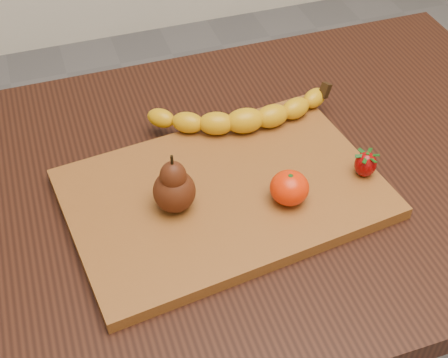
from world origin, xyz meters
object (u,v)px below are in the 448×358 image
object	(u,v)px
table	(265,212)
mandarin	(289,188)
pear	(174,182)
cutting_board	(224,194)

from	to	relation	value
table	mandarin	xyz separation A→B (m)	(-0.01, -0.09, 0.14)
table	mandarin	world-z (taller)	mandarin
table	pear	distance (m)	0.24
table	cutting_board	size ratio (longest dim) A/B	2.22
mandarin	cutting_board	bearing A→B (deg)	147.95
cutting_board	pear	xyz separation A→B (m)	(-0.08, -0.01, 0.06)
table	cutting_board	world-z (taller)	cutting_board
table	cutting_board	xyz separation A→B (m)	(-0.09, -0.04, 0.11)
cutting_board	pear	bearing A→B (deg)	-178.58
pear	mandarin	xyz separation A→B (m)	(0.16, -0.04, -0.02)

